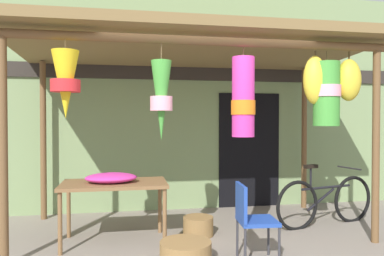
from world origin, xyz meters
The scene contains 8 objects.
shop_facade centered at (0.01, 2.48, 1.88)m, with size 10.47×0.29×3.76m.
market_stall_canopy centered at (0.03, 0.98, 2.35)m, with size 4.81×2.37×2.66m.
display_table centered at (-1.10, 0.78, 0.68)m, with size 1.29×0.73×0.76m.
flower_heap_on_table centered at (-1.13, 0.75, 0.82)m, with size 0.63×0.44×0.12m.
folding_chair centered at (0.36, -0.11, 0.50)m, with size 0.43×0.43×0.84m.
wicker_basket_by_table centered at (-0.34, -0.03, 0.12)m, with size 0.55×0.55×0.23m, color olive.
wicker_basket_spare centered at (-0.02, 0.87, 0.12)m, with size 0.40×0.40×0.25m, color olive.
parked_bicycle centered at (1.90, 1.02, 0.35)m, with size 1.72×0.54×0.92m.
Camera 1 is at (-0.95, -3.87, 1.52)m, focal length 34.42 mm.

